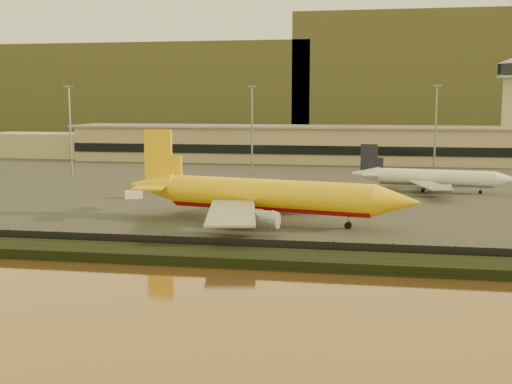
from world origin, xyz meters
TOP-DOWN VIEW (x-y plane):
  - ground at (0.00, 0.00)m, footprint 900.00×900.00m
  - embankment at (0.00, -17.00)m, footprint 320.00×7.00m
  - tarmac at (0.00, 95.00)m, footprint 320.00×220.00m
  - perimeter_fence at (0.00, -13.00)m, footprint 300.00×0.05m
  - terminal_building at (-14.52, 125.55)m, footprint 202.00×25.00m
  - control_tower at (70.00, 131.00)m, footprint 11.20×11.20m
  - apron_light_masts at (15.00, 75.00)m, footprint 152.20×12.20m
  - distant_hills at (-20.74, 340.00)m, footprint 470.00×160.00m
  - dhl_cargo_jet at (4.70, 10.62)m, footprint 53.21×51.33m
  - white_narrowbody_jet at (37.54, 55.51)m, footprint 38.02×36.78m
  - gse_vehicle_yellow at (11.45, 25.09)m, footprint 4.99×3.43m
  - gse_vehicle_white at (-27.93, 33.43)m, footprint 4.19×2.99m

SIDE VIEW (x-z plane):
  - ground at x=0.00m, z-range 0.00..0.00m
  - tarmac at x=0.00m, z-range 0.00..0.20m
  - embankment at x=0.00m, z-range 0.00..1.40m
  - gse_vehicle_white at x=-27.93m, z-range 0.20..1.92m
  - gse_vehicle_yellow at x=11.45m, z-range 0.20..2.26m
  - perimeter_fence at x=0.00m, z-range 0.20..2.40m
  - white_narrowbody_jet at x=37.54m, z-range -2.00..8.92m
  - dhl_cargo_jet at x=4.70m, z-range -3.02..12.95m
  - terminal_building at x=-14.52m, z-range -0.05..12.55m
  - apron_light_masts at x=15.00m, z-range 3.00..28.40m
  - control_tower at x=70.00m, z-range 3.91..39.41m
  - distant_hills at x=-20.74m, z-range -3.61..66.39m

